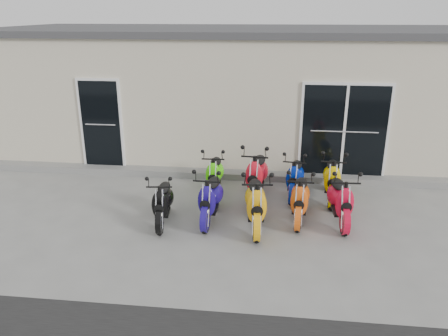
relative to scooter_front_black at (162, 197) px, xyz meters
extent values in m
plane|color=gray|center=(1.03, 0.50, -0.53)|extent=(80.00, 80.00, 0.00)
cube|color=beige|center=(1.03, 5.70, 1.07)|extent=(14.00, 6.00, 3.20)
cube|color=#3F3F42|center=(1.03, 5.70, 2.75)|extent=(14.20, 6.20, 0.16)
cube|color=gray|center=(1.03, 2.52, -0.46)|extent=(14.00, 0.40, 0.15)
cube|color=black|center=(-2.17, 2.67, 0.73)|extent=(1.07, 0.08, 2.22)
cube|color=black|center=(3.63, 2.67, 0.73)|extent=(2.02, 0.08, 2.22)
camera|label=1|loc=(2.00, -7.31, 3.27)|focal=35.00mm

